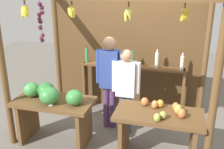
{
  "coord_description": "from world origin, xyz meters",
  "views": [
    {
      "loc": [
        1.06,
        -4.09,
        2.55
      ],
      "look_at": [
        0.0,
        -0.18,
        1.1
      ],
      "focal_mm": 42.31,
      "sensor_mm": 36.0,
      "label": 1
    }
  ],
  "objects": [
    {
      "name": "vendor_man",
      "position": [
        -0.1,
        0.02,
        1.01
      ],
      "size": [
        0.48,
        0.23,
        1.68
      ],
      "rotation": [
        0.0,
        0.0,
        -0.05
      ],
      "color": "#4E315A",
      "rests_on": "ground"
    },
    {
      "name": "vendor_woman",
      "position": [
        0.21,
        -0.07,
        0.89
      ],
      "size": [
        0.48,
        0.2,
        1.51
      ],
      "rotation": [
        0.0,
        0.0,
        -0.05
      ],
      "color": "navy",
      "rests_on": "ground"
    },
    {
      "name": "bottle_shelf_unit",
      "position": [
        0.18,
        0.67,
        0.78
      ],
      "size": [
        2.01,
        0.22,
        1.35
      ],
      "color": "brown",
      "rests_on": "ground"
    },
    {
      "name": "market_stall",
      "position": [
        -0.01,
        0.41,
        1.41
      ],
      "size": [
        3.14,
        1.89,
        2.44
      ],
      "color": "brown",
      "rests_on": "ground"
    },
    {
      "name": "fruit_counter_left",
      "position": [
        -0.85,
        -0.68,
        0.69
      ],
      "size": [
        1.27,
        0.64,
        1.03
      ],
      "color": "brown",
      "rests_on": "ground"
    },
    {
      "name": "ground_plane",
      "position": [
        0.0,
        0.0,
        0.0
      ],
      "size": [
        12.0,
        12.0,
        0.0
      ],
      "primitive_type": "plane",
      "color": "slate",
      "rests_on": "ground"
    },
    {
      "name": "fruit_counter_right",
      "position": [
        0.84,
        -0.66,
        0.57
      ],
      "size": [
        1.27,
        0.64,
        0.91
      ],
      "color": "brown",
      "rests_on": "ground"
    }
  ]
}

